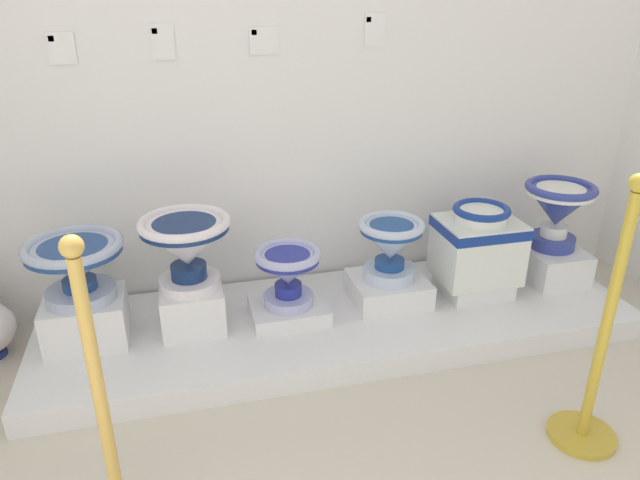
# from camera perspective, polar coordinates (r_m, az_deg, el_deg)

# --- Properties ---
(display_platform) EXTENTS (2.88, 0.86, 0.11)m
(display_platform) POSITION_cam_1_polar(r_m,az_deg,el_deg) (2.95, 1.92, -7.89)
(display_platform) COLOR white
(display_platform) RESTS_ON ground_plane
(plinth_block_central_ornate) EXTENTS (0.35, 0.29, 0.21)m
(plinth_block_central_ornate) POSITION_cam_1_polar(r_m,az_deg,el_deg) (2.85, -21.75, -7.20)
(plinth_block_central_ornate) COLOR white
(plinth_block_central_ornate) RESTS_ON display_platform
(antique_toilet_central_ornate) EXTENTS (0.42, 0.42, 0.28)m
(antique_toilet_central_ornate) POSITION_cam_1_polar(r_m,az_deg,el_deg) (2.72, -22.66, -1.98)
(antique_toilet_central_ornate) COLOR #A6B5CF
(antique_toilet_central_ornate) RESTS_ON plinth_block_central_ornate
(plinth_block_tall_cobalt) EXTENTS (0.28, 0.30, 0.21)m
(plinth_block_tall_cobalt) POSITION_cam_1_polar(r_m,az_deg,el_deg) (2.82, -12.29, -6.33)
(plinth_block_tall_cobalt) COLOR white
(plinth_block_tall_cobalt) RESTS_ON display_platform
(antique_toilet_tall_cobalt) EXTENTS (0.41, 0.41, 0.34)m
(antique_toilet_tall_cobalt) POSITION_cam_1_polar(r_m,az_deg,el_deg) (2.67, -12.89, -0.29)
(antique_toilet_tall_cobalt) COLOR white
(antique_toilet_tall_cobalt) RESTS_ON plinth_block_tall_cobalt
(plinth_block_leftmost) EXTENTS (0.36, 0.29, 0.07)m
(plinth_block_leftmost) POSITION_cam_1_polar(r_m,az_deg,el_deg) (2.86, -3.05, -6.82)
(plinth_block_leftmost) COLOR white
(plinth_block_leftmost) RESTS_ON display_platform
(antique_toilet_leftmost) EXTENTS (0.32, 0.32, 0.28)m
(antique_toilet_leftmost) POSITION_cam_1_polar(r_m,az_deg,el_deg) (2.76, -3.15, -2.89)
(antique_toilet_leftmost) COLOR #B2B5E5
(antique_toilet_leftmost) RESTS_ON plinth_block_leftmost
(plinth_block_slender_white) EXTENTS (0.37, 0.33, 0.13)m
(plinth_block_slender_white) POSITION_cam_1_polar(r_m,az_deg,el_deg) (3.01, 6.65, -4.76)
(plinth_block_slender_white) COLOR white
(plinth_block_slender_white) RESTS_ON display_platform
(antique_toilet_slender_white) EXTENTS (0.33, 0.33, 0.31)m
(antique_toilet_slender_white) POSITION_cam_1_polar(r_m,az_deg,el_deg) (2.90, 6.88, -0.31)
(antique_toilet_slender_white) COLOR silver
(antique_toilet_slender_white) RESTS_ON plinth_block_slender_white
(plinth_block_rightmost) EXTENTS (0.33, 0.30, 0.08)m
(plinth_block_rightmost) POSITION_cam_1_polar(r_m,az_deg,el_deg) (3.19, 14.64, -4.15)
(plinth_block_rightmost) COLOR white
(plinth_block_rightmost) RESTS_ON display_platform
(antique_toilet_rightmost) EXTENTS (0.40, 0.33, 0.39)m
(antique_toilet_rightmost) POSITION_cam_1_polar(r_m,az_deg,el_deg) (3.08, 15.10, -0.20)
(antique_toilet_rightmost) COLOR white
(antique_toilet_rightmost) RESTS_ON plinth_block_rightmost
(plinth_block_broad_patterned) EXTENTS (0.29, 0.39, 0.18)m
(plinth_block_broad_patterned) POSITION_cam_1_polar(r_m,az_deg,el_deg) (3.45, 21.31, -1.98)
(plinth_block_broad_patterned) COLOR white
(plinth_block_broad_patterned) RESTS_ON display_platform
(antique_toilet_broad_patterned) EXTENTS (0.36, 0.36, 0.36)m
(antique_toilet_broad_patterned) POSITION_cam_1_polar(r_m,az_deg,el_deg) (3.33, 22.13, 3.03)
(antique_toilet_broad_patterned) COLOR #313E97
(antique_toilet_broad_patterned) RESTS_ON plinth_block_broad_patterned
(info_placard_first) EXTENTS (0.11, 0.01, 0.14)m
(info_placard_first) POSITION_cam_1_polar(r_m,az_deg,el_deg) (2.90, -23.84, 16.70)
(info_placard_first) COLOR white
(info_placard_second) EXTENTS (0.10, 0.01, 0.16)m
(info_placard_second) POSITION_cam_1_polar(r_m,az_deg,el_deg) (2.86, -15.03, 18.12)
(info_placard_second) COLOR white
(info_placard_third) EXTENTS (0.14, 0.01, 0.13)m
(info_placard_third) POSITION_cam_1_polar(r_m,az_deg,el_deg) (2.90, -5.51, 18.75)
(info_placard_third) COLOR white
(info_placard_fourth) EXTENTS (0.10, 0.01, 0.15)m
(info_placard_fourth) POSITION_cam_1_polar(r_m,az_deg,el_deg) (3.03, 5.32, 19.72)
(info_placard_fourth) COLOR white
(stanchion_post_near_left) EXTENTS (0.24, 0.24, 1.01)m
(stanchion_post_near_left) POSITION_cam_1_polar(r_m,az_deg,el_deg) (1.98, -19.84, -18.25)
(stanchion_post_near_left) COLOR gold
(stanchion_post_near_left) RESTS_ON ground_plane
(stanchion_post_near_right) EXTENTS (0.25, 0.25, 1.06)m
(stanchion_post_near_right) POSITION_cam_1_polar(r_m,az_deg,el_deg) (2.39, 25.30, -11.16)
(stanchion_post_near_right) COLOR gold
(stanchion_post_near_right) RESTS_ON ground_plane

